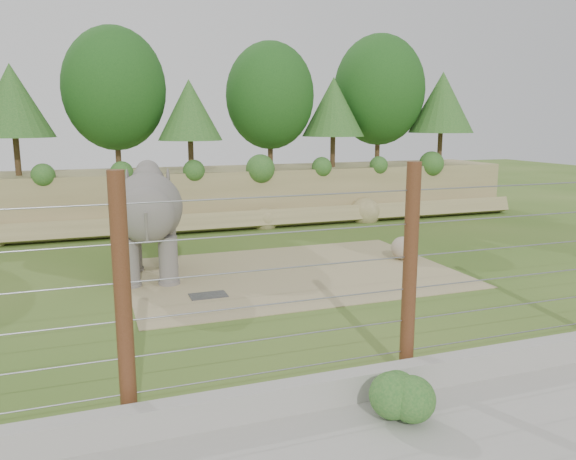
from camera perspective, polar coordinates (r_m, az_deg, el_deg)
name	(u,v)px	position (r m, az deg, el deg)	size (l,w,h in m)	color
ground	(314,304)	(14.82, 2.65, -7.48)	(90.00, 90.00, 0.00)	#3A621C
back_embankment	(221,137)	(26.36, -6.78, 9.32)	(30.00, 5.52, 8.77)	#908252
dirt_patch	(292,273)	(17.67, 0.43, -4.38)	(10.00, 7.00, 0.02)	tan
drain_grate	(208,295)	(15.52, -8.10, -6.58)	(1.00, 0.60, 0.03)	#262628
elephant	(148,223)	(17.35, -14.00, 0.65)	(1.78, 4.15, 3.36)	slate
stone_ball	(403,248)	(19.65, 11.56, -1.81)	(0.80, 0.80, 0.80)	gray
retaining_wall	(421,374)	(10.61, 13.35, -14.05)	(26.00, 0.35, 0.50)	#A8A69D
walkway	(496,446)	(9.32, 20.40, -19.91)	(26.00, 4.00, 0.01)	#A8A69D
barrier_fence	(410,272)	(10.41, 12.27, -4.24)	(20.26, 0.26, 4.00)	#502B15
walkway_shrub	(395,396)	(9.46, 10.84, -16.27)	(0.76, 0.76, 0.76)	#235E23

